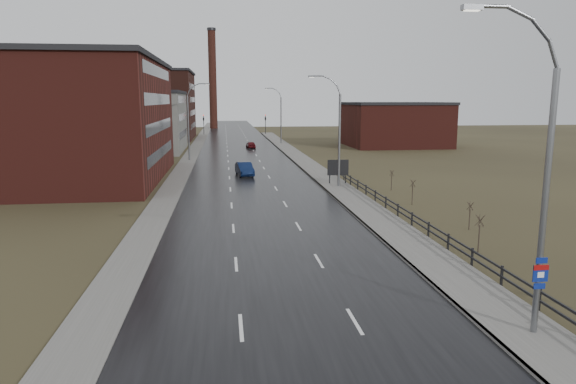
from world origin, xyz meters
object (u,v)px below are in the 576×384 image
object	(u,v)px
streetlight_main	(539,180)
car_near	(244,170)
billboard	(338,168)
car_far	(251,145)

from	to	relation	value
streetlight_main	car_near	distance (m)	44.62
billboard	car_near	xyz separation A→B (m)	(-9.59, 7.62, -1.01)
billboard	car_far	distance (m)	43.15
streetlight_main	car_near	size ratio (longest dim) A/B	2.54
car_far	billboard	bearing A→B (deg)	95.53
billboard	car_far	size ratio (longest dim) A/B	0.70
billboard	car_far	bearing A→B (deg)	99.37
streetlight_main	car_near	bearing A→B (deg)	101.68
streetlight_main	car_far	xyz separation A→B (m)	(-6.40, 78.33, -5.40)
car_near	car_far	world-z (taller)	car_near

